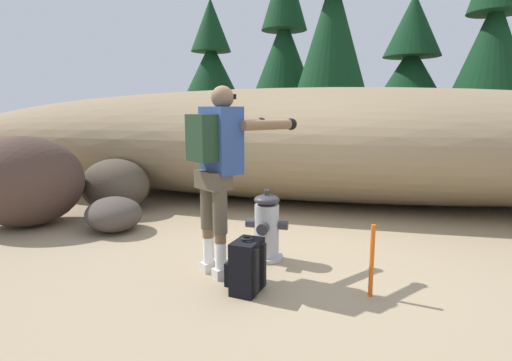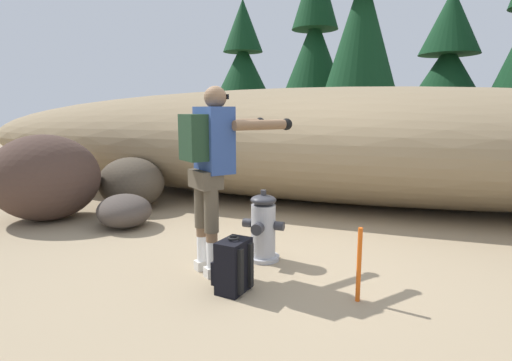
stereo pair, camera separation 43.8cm
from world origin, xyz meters
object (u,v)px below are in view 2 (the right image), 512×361
spare_backpack (233,266)px  survey_stake (359,265)px  utility_worker (213,157)px  boulder_small (124,211)px  boulder_mid (45,178)px  boulder_large (131,183)px  fire_hydrant (263,228)px

spare_backpack → survey_stake: 1.02m
utility_worker → spare_backpack: (0.33, -0.34, -0.86)m
utility_worker → boulder_small: utility_worker is taller
utility_worker → boulder_mid: size_ratio=1.20×
utility_worker → boulder_large: bearing=87.8°
fire_hydrant → boulder_mid: 3.32m
fire_hydrant → utility_worker: bearing=-126.9°
boulder_mid → boulder_small: size_ratio=1.86×
utility_worker → boulder_large: utility_worker is taller
boulder_large → utility_worker: bearing=-38.9°
boulder_large → boulder_small: boulder_large is taller
fire_hydrant → spare_backpack: size_ratio=1.52×
utility_worker → boulder_large: size_ratio=1.71×
fire_hydrant → boulder_mid: size_ratio=0.50×
fire_hydrant → survey_stake: (1.00, -0.61, -0.03)m
boulder_large → spare_backpack: bearing=-39.9°
boulder_large → boulder_mid: size_ratio=0.70×
spare_backpack → boulder_large: 3.39m
fire_hydrant → boulder_large: bearing=151.7°
utility_worker → spare_backpack: size_ratio=3.62×
fire_hydrant → boulder_large: boulder_large is taller
fire_hydrant → survey_stake: size_ratio=1.19×
survey_stake → fire_hydrant: bearing=148.6°
spare_backpack → boulder_small: bearing=-23.6°
spare_backpack → boulder_small: 2.44m
spare_backpack → boulder_small: spare_backpack is taller
boulder_small → survey_stake: 3.27m
spare_backpack → fire_hydrant: bearing=-81.3°
spare_backpack → boulder_mid: size_ratio=0.33×
spare_backpack → boulder_large: boulder_large is taller
utility_worker → boulder_mid: 3.12m
boulder_large → survey_stake: boulder_large is taller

